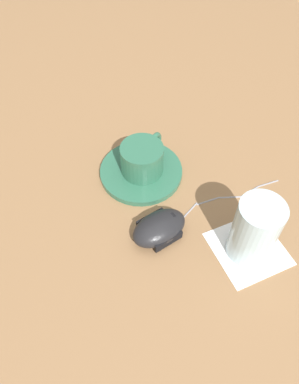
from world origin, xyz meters
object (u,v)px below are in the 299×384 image
Objects in this scene: drinking_glass at (255,230)px; saucer at (141,172)px; computer_mouse at (159,228)px; coffee_cup at (143,158)px.

saucer is at bearing -56.60° from drinking_glass.
saucer is 0.14m from computer_mouse.
drinking_glass is at bearing 154.84° from computer_mouse.
coffee_cup is at bearing -161.20° from saucer.
computer_mouse is 0.97× the size of drinking_glass.
drinking_glass is (-0.13, 0.21, 0.02)m from coffee_cup.
coffee_cup is 0.78× the size of drinking_glass.
drinking_glass is at bearing 122.47° from coffee_cup.
computer_mouse is at bearing 88.32° from coffee_cup.
computer_mouse is 0.16m from drinking_glass.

